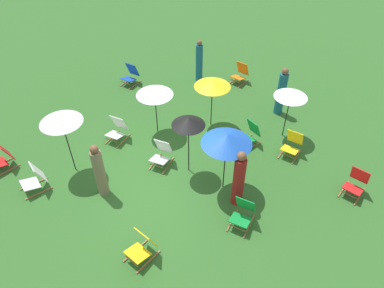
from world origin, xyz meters
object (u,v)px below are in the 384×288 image
deckchair_1 (243,213)px  deckchair_10 (162,154)px  deckchair_5 (292,144)px  deckchair_9 (142,246)px  deckchair_4 (356,183)px  person_0 (281,92)px  umbrella_4 (291,94)px  deckchair_2 (2,158)px  deckchair_3 (240,74)px  umbrella_2 (154,91)px  person_1 (99,171)px  deckchair_8 (117,130)px  umbrella_3 (213,84)px  umbrella_1 (227,139)px  umbrella_5 (188,121)px  person_2 (239,179)px  deckchair_7 (131,75)px  umbrella_0 (60,118)px  deckchair_0 (250,134)px  person_3 (199,62)px

deckchair_1 → deckchair_10: same height
deckchair_5 → deckchair_9: 5.45m
deckchair_4 → person_0: size_ratio=0.48×
umbrella_4 → deckchair_2: bearing=-133.0°
deckchair_3 → deckchair_4: (5.52, -3.15, 0.00)m
umbrella_2 → person_1: bearing=-78.1°
deckchair_8 → umbrella_3: 3.34m
deckchair_3 → deckchair_2: bearing=-107.6°
deckchair_2 → umbrella_2: bearing=66.0°
deckchair_5 → umbrella_1: umbrella_1 is taller
person_0 → person_1: bearing=86.6°
deckchair_1 → deckchair_2: bearing=-169.4°
umbrella_2 → umbrella_1: bearing=-13.9°
umbrella_5 → person_2: size_ratio=1.09×
deckchair_7 → umbrella_5: (4.79, -2.49, 1.41)m
deckchair_9 → umbrella_5: 3.31m
deckchair_1 → person_0: size_ratio=0.48×
umbrella_2 → umbrella_5: umbrella_5 is taller
umbrella_0 → person_2: umbrella_0 is taller
deckchair_2 → person_2: size_ratio=0.47×
umbrella_5 → umbrella_1: bearing=2.7°
person_2 → umbrella_1: bearing=-175.4°
deckchair_3 → umbrella_4: (2.89, -2.05, 1.23)m
deckchair_0 → person_0: 2.14m
person_1 → person_3: person_3 is taller
deckchair_5 → umbrella_3: 3.07m
deckchair_0 → deckchair_8: size_ratio=1.04×
umbrella_1 → umbrella_4: size_ratio=1.08×
deckchair_0 → deckchair_7: size_ratio=1.04×
person_0 → deckchair_0: bearing=105.7°
deckchair_2 → umbrella_0: (1.71, 1.18, 1.49)m
deckchair_4 → umbrella_1: 3.80m
deckchair_9 → umbrella_5: umbrella_5 is taller
umbrella_1 → person_1: bearing=-139.2°
deckchair_7 → deckchair_8: size_ratio=0.99×
deckchair_0 → umbrella_1: (0.38, -2.07, 1.36)m
deckchair_8 → deckchair_10: 1.87m
deckchair_1 → person_3: person_3 is taller
umbrella_5 → deckchair_3: bearing=105.3°
person_3 → deckchair_1: bearing=-167.7°
umbrella_5 → umbrella_4: bearing=64.8°
deckchair_1 → person_1: person_1 is taller
deckchair_5 → umbrella_0: size_ratio=0.42×
umbrella_3 → person_1: size_ratio=1.01×
person_3 → deckchair_7: bearing=98.8°
umbrella_4 → person_1: size_ratio=1.02×
deckchair_5 → person_0: 2.24m
deckchair_4 → umbrella_2: bearing=-165.8°
umbrella_3 → person_0: 2.62m
deckchair_10 → person_3: 4.95m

